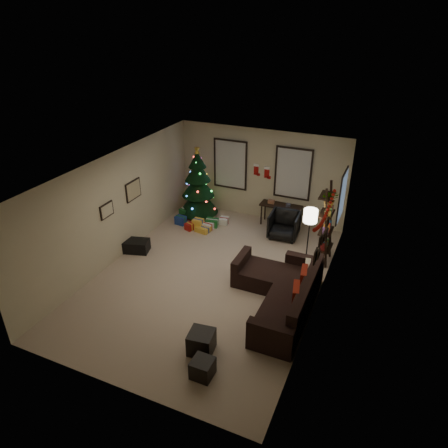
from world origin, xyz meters
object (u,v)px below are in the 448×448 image
(christmas_tree, at_px, (198,187))
(desk_chair, at_px, (284,225))
(sofa, at_px, (282,294))
(desk, at_px, (281,207))
(bookshelf, at_px, (327,226))

(christmas_tree, relative_size, desk_chair, 2.97)
(sofa, height_order, desk, sofa)
(christmas_tree, relative_size, bookshelf, 1.07)
(sofa, bearing_deg, desk, 107.45)
(sofa, relative_size, desk, 2.28)
(desk, xyz_separation_m, bookshelf, (1.56, -1.44, 0.43))
(sofa, bearing_deg, desk_chair, 105.71)
(sofa, bearing_deg, bookshelf, 77.53)
(christmas_tree, distance_m, sofa, 4.82)
(sofa, bearing_deg, christmas_tree, 138.57)
(christmas_tree, bearing_deg, sofa, -41.43)
(sofa, height_order, bookshelf, bookshelf)
(christmas_tree, height_order, desk, christmas_tree)
(sofa, xyz_separation_m, desk_chair, (-0.81, 2.86, 0.09))
(christmas_tree, xyz_separation_m, desk, (2.48, 0.35, -0.34))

